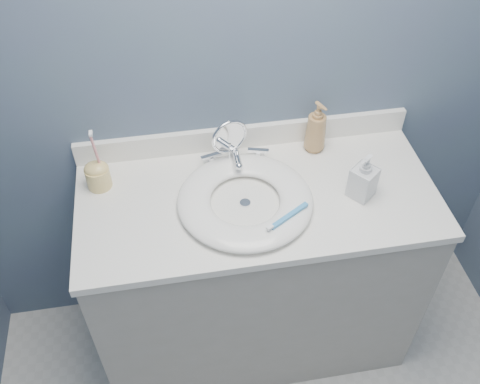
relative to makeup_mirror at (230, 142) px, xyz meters
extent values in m
cube|color=#4D5874|center=(0.07, 0.11, 0.21)|extent=(2.20, 0.02, 2.40)
cube|color=#A5A097|center=(0.07, -0.17, -0.56)|extent=(1.20, 0.55, 0.85)
cube|color=white|center=(0.07, -0.17, -0.12)|extent=(1.22, 0.57, 0.03)
cube|color=white|center=(0.07, 0.10, -0.06)|extent=(1.22, 0.02, 0.09)
cylinder|color=silver|center=(0.02, -0.20, -0.10)|extent=(0.04, 0.04, 0.01)
cube|color=silver|center=(0.02, 0.01, -0.10)|extent=(0.22, 0.05, 0.01)
cylinder|color=silver|center=(0.02, 0.01, -0.07)|extent=(0.03, 0.03, 0.06)
cylinder|color=silver|center=(0.02, -0.03, -0.05)|extent=(0.02, 0.09, 0.02)
sphere|color=silver|center=(0.02, -0.08, -0.05)|extent=(0.03, 0.03, 0.03)
cylinder|color=silver|center=(-0.06, 0.01, -0.09)|extent=(0.02, 0.02, 0.03)
cube|color=silver|center=(-0.06, 0.01, -0.07)|extent=(0.08, 0.03, 0.01)
cylinder|color=silver|center=(0.11, 0.01, -0.09)|extent=(0.02, 0.02, 0.03)
cube|color=silver|center=(0.11, 0.01, -0.07)|extent=(0.08, 0.03, 0.01)
cylinder|color=silver|center=(0.00, 0.00, -0.10)|extent=(0.08, 0.08, 0.01)
cylinder|color=silver|center=(0.00, 0.00, -0.05)|extent=(0.01, 0.01, 0.10)
torus|color=silver|center=(0.00, 0.00, 0.02)|extent=(0.13, 0.05, 0.13)
cylinder|color=white|center=(0.00, 0.00, 0.02)|extent=(0.11, 0.04, 0.11)
imported|color=#AB7F4D|center=(0.32, 0.04, -0.01)|extent=(0.10, 0.10, 0.20)
imported|color=silver|center=(0.41, -0.22, -0.02)|extent=(0.11, 0.11, 0.17)
cylinder|color=#DFC26F|center=(-0.46, -0.03, -0.07)|extent=(0.08, 0.08, 0.08)
ellipsoid|color=#DFC26F|center=(-0.46, -0.03, -0.03)|extent=(0.08, 0.07, 0.05)
cylinder|color=pink|center=(-0.44, -0.03, 0.04)|extent=(0.02, 0.03, 0.16)
cube|color=white|center=(-0.44, -0.03, 0.12)|extent=(0.01, 0.02, 0.01)
cube|color=#3A90D0|center=(0.14, -0.31, -0.07)|extent=(0.14, 0.09, 0.01)
cube|color=white|center=(0.07, -0.35, -0.06)|extent=(0.03, 0.02, 0.01)
camera|label=1|loc=(-0.20, -1.39, 1.19)|focal=40.00mm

